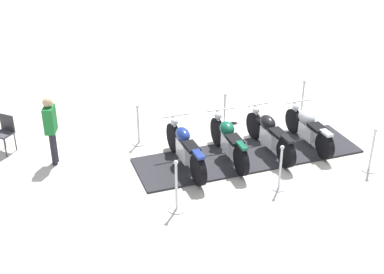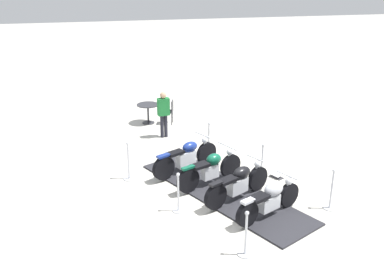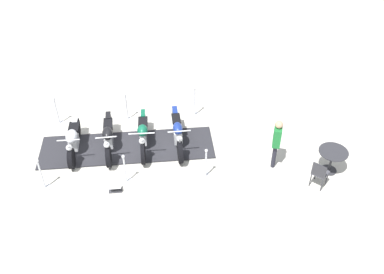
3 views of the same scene
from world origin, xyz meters
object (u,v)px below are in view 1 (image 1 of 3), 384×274
Objects in this scene: motorcycle_navy at (185,148)px; cafe_chair_near_table at (5,131)px; motorcycle_black at (269,133)px; info_placard at (230,121)px; motorcycle_forest at (228,140)px; stanchion_left_front at (371,157)px; stanchion_right_front at (302,105)px; stanchion_right_mid at (224,119)px; stanchion_left_mid at (280,174)px; stanchion_right_rear at (139,132)px; bystander_person at (51,125)px; motorcycle_chrome at (308,127)px; stanchion_left_rear at (176,195)px.

motorcycle_navy is 2.31× the size of cafe_chair_near_table.
info_placard is at bearing 5.63° from motorcycle_black.
stanchion_left_front is (0.12, 3.19, -0.17)m from motorcycle_forest.
stanchion_right_front is at bearing -60.81° from motorcycle_forest.
stanchion_right_front is 7.67m from cafe_chair_near_table.
stanchion_left_mid is at bearing 26.45° from stanchion_right_mid.
motorcycle_black is at bearing 88.83° from stanchion_right_rear.
stanchion_right_mid is 3.77m from stanchion_left_front.
motorcycle_black is at bearing 3.98° from bystander_person.
motorcycle_chrome is 1.77× the size of stanchion_right_front.
cafe_chair_near_table is (-1.95, -4.40, 0.18)m from stanchion_left_rear.
stanchion_left_front is at bearing 26.45° from stanchion_right_front.
stanchion_right_front is (-3.04, 2.80, -0.14)m from motorcycle_navy.
stanchion_left_rear is (2.15, -0.89, -0.17)m from motorcycle_forest.
stanchion_right_mid is (-2.68, -1.33, -0.07)m from stanchion_left_mid.
stanchion_left_rear is 0.70× the size of bystander_person.
stanchion_right_front is 2.56× the size of info_placard.
stanchion_right_rear is (-1.67, -3.38, -0.05)m from stanchion_left_mid.
stanchion_left_front is 4.56m from stanchion_left_rear.
stanchion_left_mid reaches higher than cafe_chair_near_table.
bystander_person reaches higher than stanchion_right_front.
motorcycle_navy is 4.14m from stanchion_right_front.
info_placard is at bearing 24.98° from bystander_person.
motorcycle_chrome is at bearing 160.52° from stanchion_left_mid.
stanchion_left_front is at bearing -155.27° from motorcycle_chrome.
stanchion_left_mid is 0.64× the size of bystander_person.
cafe_chair_near_table is at bearing 67.31° from motorcycle_forest.
motorcycle_black is 3.20m from stanchion_left_rear.
motorcycle_chrome is 2.21m from stanchion_left_mid.
stanchion_right_front is (-3.70, 0.71, -0.01)m from stanchion_left_mid.
stanchion_right_rear reaches higher than motorcycle_chrome.
motorcycle_navy reaches higher than motorcycle_black.
motorcycle_navy is at bearing 103.98° from cafe_chair_near_table.
motorcycle_chrome is at bearing 116.66° from cafe_chair_near_table.
bystander_person is (0.44, 1.35, 0.44)m from cafe_chair_near_table.
motorcycle_forest is at bearing -35.94° from stanchion_right_front.
stanchion_right_rear is (0.41, -4.11, -0.17)m from motorcycle_chrome.
stanchion_right_rear is 0.96× the size of stanchion_right_front.
stanchion_left_rear is at bearing 26.45° from stanchion_right_rear.
motorcycle_black is at bearing 46.19° from stanchion_right_mid.
stanchion_right_mid is 0.99× the size of stanchion_right_rear.
stanchion_left_front is at bearing 83.17° from stanchion_right_rear.
motorcycle_navy is 2.01× the size of stanchion_right_rear.
stanchion_right_mid is at bearing -133.97° from info_placard.
motorcycle_chrome is 6.06m from bystander_person.
motorcycle_chrome is at bearing -91.03° from motorcycle_navy.
stanchion_right_mid is 5.40m from cafe_chair_near_table.
motorcycle_chrome is at bearing 0.96° from stanchion_right_front.
stanchion_left_mid is at bearing 134.34° from motorcycle_chrome.
stanchion_left_mid reaches higher than motorcycle_black.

